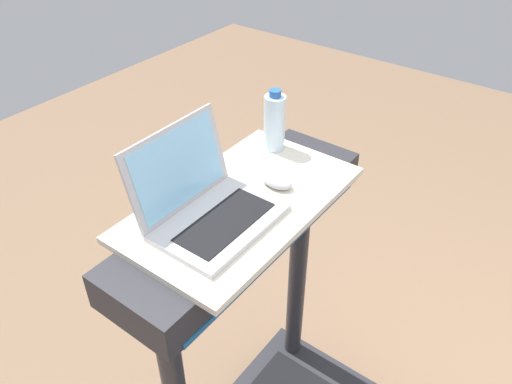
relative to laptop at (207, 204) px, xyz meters
The scene contains 4 objects.
desk_board 0.14m from the laptop, 11.10° to the right, with size 0.70×0.40×0.02m, color beige.
laptop is the anchor object (origin of this frame).
computer_mouse 0.25m from the laptop, 15.08° to the right, with size 0.06×0.10×0.03m, color #B2B2B7.
water_bottle 0.41m from the laptop, ahead, with size 0.07×0.07×0.21m.
Camera 1 is at (-0.89, -0.01, 2.06)m, focal length 35.48 mm.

